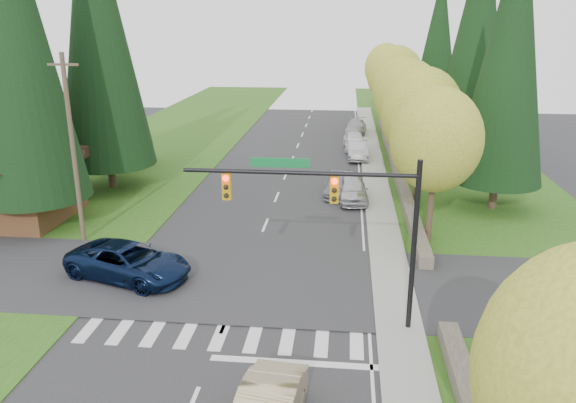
% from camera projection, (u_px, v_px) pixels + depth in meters
% --- Properties ---
extents(ground, '(120.00, 120.00, 0.00)m').
position_uv_depth(ground, '(198.00, 389.00, 18.34)').
color(ground, '#28282B').
rests_on(ground, ground).
extents(grass_east, '(14.00, 110.00, 0.06)m').
position_uv_depth(grass_east, '(476.00, 208.00, 35.97)').
color(grass_east, '#285115').
rests_on(grass_east, ground).
extents(grass_west, '(14.00, 110.00, 0.06)m').
position_uv_depth(grass_west, '(87.00, 195.00, 38.54)').
color(grass_west, '#285115').
rests_on(grass_west, ground).
extents(cross_street, '(120.00, 8.00, 0.10)m').
position_uv_depth(cross_street, '(242.00, 281.00, 25.91)').
color(cross_street, '#28282B').
rests_on(cross_street, ground).
extents(sidewalk_east, '(1.80, 80.00, 0.13)m').
position_uv_depth(sidewalk_east, '(378.00, 195.00, 38.46)').
color(sidewalk_east, gray).
rests_on(sidewalk_east, ground).
extents(curb_east, '(0.20, 80.00, 0.13)m').
position_uv_depth(curb_east, '(366.00, 195.00, 38.54)').
color(curb_east, gray).
rests_on(curb_east, ground).
extents(stone_wall_north, '(0.70, 40.00, 0.70)m').
position_uv_depth(stone_wall_north, '(395.00, 163.00, 45.77)').
color(stone_wall_north, '#4C4438').
rests_on(stone_wall_north, ground).
extents(traffic_signal, '(8.70, 0.37, 6.80)m').
position_uv_depth(traffic_signal, '(339.00, 206.00, 20.63)').
color(traffic_signal, black).
rests_on(traffic_signal, ground).
extents(brown_building, '(8.40, 8.40, 5.40)m').
position_uv_depth(brown_building, '(12.00, 169.00, 33.05)').
color(brown_building, '#4C2D19').
rests_on(brown_building, ground).
extents(utility_pole, '(1.60, 0.24, 10.00)m').
position_uv_depth(utility_pole, '(73.00, 149.00, 29.05)').
color(utility_pole, '#473828').
rests_on(utility_pole, ground).
extents(decid_tree_0, '(4.80, 4.80, 8.37)m').
position_uv_depth(decid_tree_0, '(436.00, 140.00, 28.95)').
color(decid_tree_0, '#38281C').
rests_on(decid_tree_0, ground).
extents(decid_tree_1, '(5.20, 5.20, 8.80)m').
position_uv_depth(decid_tree_1, '(422.00, 114.00, 35.50)').
color(decid_tree_1, '#38281C').
rests_on(decid_tree_1, ground).
extents(decid_tree_2, '(5.00, 5.00, 8.82)m').
position_uv_depth(decid_tree_2, '(408.00, 98.00, 42.11)').
color(decid_tree_2, '#38281C').
rests_on(decid_tree_2, ground).
extents(decid_tree_3, '(5.00, 5.00, 8.55)m').
position_uv_depth(decid_tree_3, '(401.00, 90.00, 48.80)').
color(decid_tree_3, '#38281C').
rests_on(decid_tree_3, ground).
extents(decid_tree_4, '(5.40, 5.40, 9.18)m').
position_uv_depth(decid_tree_4, '(396.00, 78.00, 55.29)').
color(decid_tree_4, '#38281C').
rests_on(decid_tree_4, ground).
extents(decid_tree_5, '(4.80, 4.80, 8.30)m').
position_uv_depth(decid_tree_5, '(389.00, 76.00, 62.09)').
color(decid_tree_5, '#38281C').
rests_on(decid_tree_5, ground).
extents(decid_tree_6, '(5.20, 5.20, 8.86)m').
position_uv_depth(decid_tree_6, '(386.00, 68.00, 68.60)').
color(decid_tree_6, '#38281C').
rests_on(decid_tree_6, ground).
extents(conifer_w_a, '(6.12, 6.12, 19.80)m').
position_uv_depth(conifer_w_a, '(15.00, 34.00, 29.54)').
color(conifer_w_a, '#38281C').
rests_on(conifer_w_a, ground).
extents(conifer_w_b, '(5.44, 5.44, 17.80)m').
position_uv_depth(conifer_w_b, '(7.00, 50.00, 33.93)').
color(conifer_w_b, '#38281C').
rests_on(conifer_w_b, ground).
extents(conifer_w_c, '(6.46, 6.46, 20.80)m').
position_uv_depth(conifer_w_c, '(97.00, 23.00, 36.85)').
color(conifer_w_c, '#38281C').
rests_on(conifer_w_c, ground).
extents(conifer_w_e, '(5.78, 5.78, 18.80)m').
position_uv_depth(conifer_w_e, '(106.00, 36.00, 43.04)').
color(conifer_w_e, '#38281C').
rests_on(conifer_w_e, ground).
extents(conifer_e_a, '(5.44, 5.44, 17.80)m').
position_uv_depth(conifer_e_a, '(510.00, 50.00, 32.86)').
color(conifer_e_a, '#38281C').
rests_on(conifer_e_a, ground).
extents(conifer_e_b, '(6.12, 6.12, 19.80)m').
position_uv_depth(conifer_e_b, '(478.00, 29.00, 45.70)').
color(conifer_e_b, '#38281C').
rests_on(conifer_e_b, ground).
extents(conifer_e_c, '(5.10, 5.10, 16.80)m').
position_uv_depth(conifer_e_c, '(438.00, 42.00, 59.50)').
color(conifer_e_c, '#38281C').
rests_on(conifer_e_c, ground).
extents(suv_navy, '(6.51, 4.46, 1.65)m').
position_uv_depth(suv_navy, '(129.00, 262.00, 25.98)').
color(suv_navy, '#0A1734').
rests_on(suv_navy, ground).
extents(parked_car_a, '(2.10, 4.70, 1.57)m').
position_uv_depth(parked_car_a, '(353.00, 189.00, 37.20)').
color(parked_car_a, '#BAB9BF').
rests_on(parked_car_a, ground).
extents(parked_car_b, '(2.10, 4.49, 1.27)m').
position_uv_depth(parked_car_b, '(339.00, 186.00, 38.55)').
color(parked_car_b, gray).
rests_on(parked_car_b, ground).
extents(parked_car_c, '(1.85, 4.85, 1.58)m').
position_uv_depth(parked_car_c, '(357.00, 150.00, 48.52)').
color(parked_car_c, '#B0B1B5').
rests_on(parked_car_c, ground).
extents(parked_car_d, '(2.21, 4.93, 1.64)m').
position_uv_depth(parked_car_d, '(355.00, 141.00, 51.93)').
color(parked_car_d, silver).
rests_on(parked_car_d, ground).
extents(parked_car_e, '(2.34, 5.10, 1.45)m').
position_uv_depth(parked_car_e, '(356.00, 127.00, 59.08)').
color(parked_car_e, '#9C9CA0').
rests_on(parked_car_e, ground).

